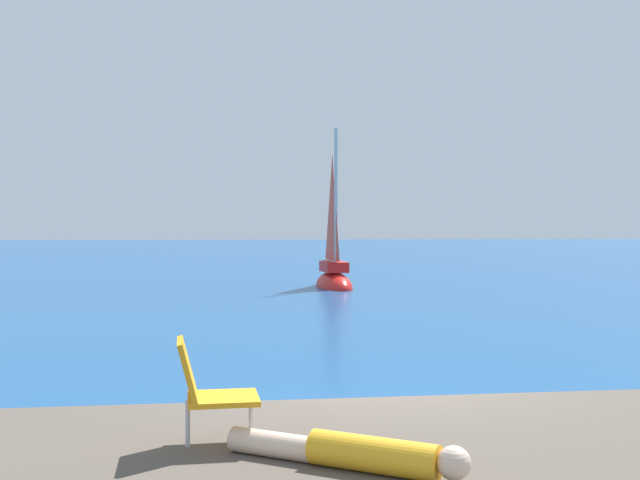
{
  "coord_description": "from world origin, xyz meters",
  "views": [
    {
      "loc": [
        -1.23,
        -8.74,
        2.55
      ],
      "look_at": [
        0.47,
        15.71,
        1.83
      ],
      "focal_mm": 45.12,
      "sensor_mm": 36.0,
      "label": 1
    }
  ],
  "objects": [
    {
      "name": "ground_plane",
      "position": [
        0.0,
        0.0,
        0.0
      ],
      "size": [
        160.0,
        160.0,
        0.0
      ],
      "primitive_type": "plane",
      "color": "navy"
    },
    {
      "name": "person_sunbather",
      "position": [
        -0.62,
        -3.42,
        0.96
      ],
      "size": [
        1.58,
        1.03,
        0.25
      ],
      "rotation": [
        0.0,
        0.0,
        2.61
      ],
      "color": "gold",
      "rests_on": "shore_ledge"
    },
    {
      "name": "sailboat_near",
      "position": [
        1.27,
        19.98,
        0.34
      ],
      "size": [
        1.57,
        3.42,
        6.23
      ],
      "rotation": [
        0.0,
        0.0,
        4.85
      ],
      "color": "red",
      "rests_on": "ground"
    },
    {
      "name": "boulder_inland",
      "position": [
        -0.56,
        -1.07,
        0.0
      ],
      "size": [
        1.42,
        1.63,
        0.99
      ],
      "primitive_type": "cube",
      "rotation": [
        -0.12,
        0.09,
        1.36
      ],
      "color": "brown",
      "rests_on": "ground"
    },
    {
      "name": "beach_chair",
      "position": [
        -1.65,
        -2.79,
        1.29
      ],
      "size": [
        0.64,
        0.54,
        0.8
      ],
      "rotation": [
        0.0,
        0.0,
        0.1
      ],
      "color": "orange",
      "rests_on": "shore_ledge"
    }
  ]
}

